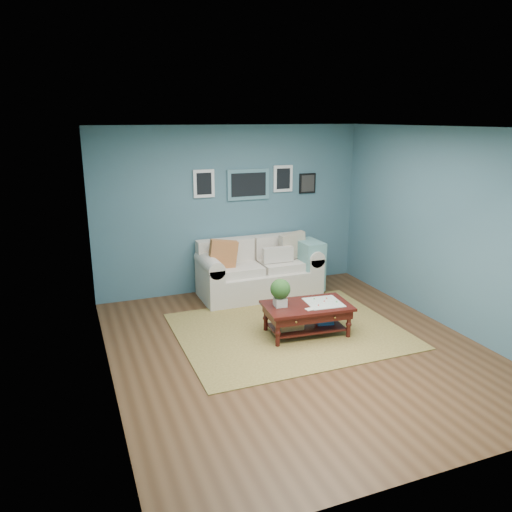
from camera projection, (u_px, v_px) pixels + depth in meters
name	position (u px, v px, depth m)	size (l,w,h in m)	color
room_shell	(298.00, 243.00, 5.98)	(5.00, 5.02, 2.70)	brown
area_rug	(289.00, 331.00, 6.79)	(2.96, 2.37, 0.01)	brown
loveseat	(263.00, 270.00, 8.13)	(1.97, 0.89, 1.01)	beige
coffee_table	(302.00, 310.00, 6.59)	(1.19, 0.76, 0.79)	black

